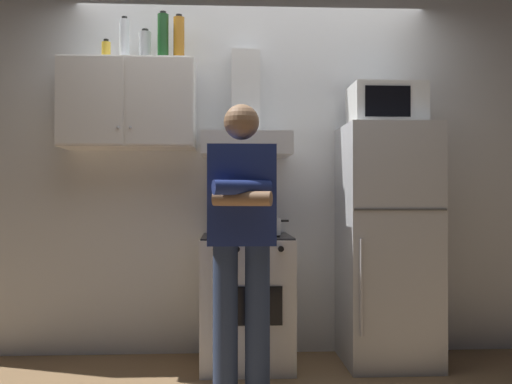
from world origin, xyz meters
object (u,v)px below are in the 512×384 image
Objects in this scene: cooking_pot at (267,227)px; bottle_wine_green at (163,37)px; stove_oven at (247,300)px; bottle_vodka_clear at (124,40)px; refrigerator at (387,244)px; bottle_canister_steel at (145,47)px; microwave at (386,106)px; person_standing at (241,236)px; bottle_liquor_amber at (179,39)px; upper_cabinet at (129,105)px; bottle_spice_jar at (106,51)px; range_hood at (246,128)px.

bottle_wine_green reaches higher than cooking_pot.
bottle_vodka_clear reaches higher than stove_oven.
bottle_canister_steel reaches higher than refrigerator.
bottle_canister_steel is at bearing 166.81° from stove_oven.
microwave is 1.84m from bottle_vodka_clear.
bottle_vodka_clear reaches higher than person_standing.
refrigerator is 5.10× the size of bottle_liquor_amber.
microwave is at bearing 9.57° from cooking_pot.
upper_cabinet is 0.57m from bottle_liquor_amber.
bottle_wine_green is at bearing 176.48° from refrigerator.
bottle_spice_jar reaches higher than upper_cabinet.
person_standing is (-1.00, -0.61, 0.10)m from refrigerator.
bottle_liquor_amber reaches higher than range_hood.
cooking_pot is at bearing -12.55° from bottle_spice_jar.
cooking_pot is at bearing -170.43° from microwave.
microwave is 1.94m from bottle_spice_jar.
microwave is 2.10× the size of bottle_canister_steel.
microwave is 1.59× the size of bottle_vodka_clear.
bottle_liquor_amber reaches higher than refrigerator.
microwave is at bearing -3.10° from bottle_spice_jar.
upper_cabinet is 1.35m from person_standing.
bottle_canister_steel is (0.10, 0.04, 0.41)m from upper_cabinet.
upper_cabinet is 1.88× the size of microwave.
refrigerator is 0.84m from cooking_pot.
cooking_pot is 0.84× the size of bottle_wine_green.
refrigerator is 2.07m from bottle_wine_green.
stove_oven is 0.53m from cooking_pot.
bottle_wine_green is at bearing 170.56° from stove_oven.
bottle_canister_steel reaches higher than person_standing.
person_standing is at bearing -59.84° from bottle_liquor_amber.
microwave is (-0.00, 0.02, 0.94)m from refrigerator.
stove_oven is 1.17m from range_hood.
bottle_spice_jar is (-0.50, 0.02, -0.08)m from bottle_liquor_amber.
refrigerator is at bearing -7.55° from range_hood.
range_hood reaches higher than refrigerator.
refrigerator is at bearing -89.10° from microwave.
microwave is 1.59m from bottle_wine_green.
range_hood is 1.25m from refrigerator.
cooking_pot is 1.22× the size of bottle_canister_steel.
bottle_wine_green is at bearing 162.97° from cooking_pot.
cooking_pot is at bearing -171.68° from refrigerator.
microwave is at bearing -3.48° from upper_cabinet.
bottle_wine_green is (-0.52, 0.70, 1.31)m from person_standing.
stove_oven is 1.83m from bottle_liquor_amber.
bottle_vodka_clear is (-0.37, 0.03, -0.01)m from bottle_liquor_amber.
stove_oven is 1.87m from bottle_canister_steel.
bottle_canister_steel is (-0.70, 0.04, 0.56)m from range_hood.
range_hood is 0.89m from bottle_canister_steel.
bottle_liquor_amber reaches higher than person_standing.
bottle_liquor_amber reaches higher than bottle_spice_jar.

